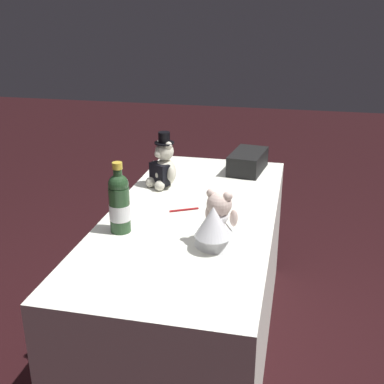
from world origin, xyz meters
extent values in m
plane|color=black|center=(0.00, 0.00, 0.00)|extent=(12.00, 12.00, 0.00)
cube|color=white|center=(0.00, 0.00, 0.36)|extent=(1.65, 0.74, 0.73)
ellipsoid|color=beige|center=(-0.31, -0.21, 0.80)|extent=(0.13, 0.11, 0.15)
cube|color=black|center=(-0.28, -0.23, 0.80)|extent=(0.10, 0.12, 0.11)
sphere|color=beige|center=(-0.31, -0.21, 0.92)|extent=(0.09, 0.09, 0.09)
sphere|color=beige|center=(-0.28, -0.23, 0.91)|extent=(0.04, 0.04, 0.04)
sphere|color=beige|center=(-0.33, -0.24, 0.95)|extent=(0.04, 0.04, 0.04)
sphere|color=beige|center=(-0.29, -0.18, 0.95)|extent=(0.04, 0.04, 0.04)
ellipsoid|color=beige|center=(-0.33, -0.28, 0.81)|extent=(0.04, 0.04, 0.08)
ellipsoid|color=beige|center=(-0.26, -0.16, 0.81)|extent=(0.04, 0.04, 0.08)
sphere|color=beige|center=(-0.27, -0.28, 0.76)|extent=(0.05, 0.05, 0.05)
sphere|color=beige|center=(-0.24, -0.22, 0.76)|extent=(0.05, 0.05, 0.05)
cylinder|color=black|center=(-0.31, -0.21, 0.96)|extent=(0.10, 0.10, 0.01)
cylinder|color=black|center=(-0.31, -0.21, 0.99)|extent=(0.06, 0.06, 0.05)
cone|color=white|center=(0.28, 0.17, 0.79)|extent=(0.19, 0.19, 0.13)
ellipsoid|color=white|center=(0.28, 0.17, 0.85)|extent=(0.09, 0.08, 0.06)
sphere|color=beige|center=(0.28, 0.17, 0.90)|extent=(0.10, 0.10, 0.10)
sphere|color=beige|center=(0.24, 0.18, 0.89)|extent=(0.04, 0.04, 0.04)
sphere|color=beige|center=(0.28, 0.20, 0.94)|extent=(0.04, 0.04, 0.04)
sphere|color=beige|center=(0.27, 0.13, 0.94)|extent=(0.04, 0.04, 0.04)
ellipsoid|color=beige|center=(0.27, 0.22, 0.84)|extent=(0.03, 0.03, 0.07)
ellipsoid|color=beige|center=(0.24, 0.12, 0.84)|extent=(0.03, 0.03, 0.07)
cone|color=white|center=(0.33, 0.15, 0.85)|extent=(0.17, 0.17, 0.12)
cylinder|color=#264626|center=(0.25, -0.25, 0.83)|extent=(0.09, 0.09, 0.19)
sphere|color=#264626|center=(0.25, -0.25, 0.94)|extent=(0.08, 0.08, 0.08)
cylinder|color=#264626|center=(0.25, -0.25, 0.99)|extent=(0.04, 0.04, 0.08)
cylinder|color=gold|center=(0.25, -0.25, 1.01)|extent=(0.04, 0.04, 0.03)
cylinder|color=silver|center=(0.25, -0.25, 0.82)|extent=(0.09, 0.09, 0.07)
cylinder|color=maroon|center=(-0.01, -0.04, 0.73)|extent=(0.07, 0.12, 0.01)
cone|color=silver|center=(-0.05, 0.02, 0.73)|extent=(0.01, 0.02, 0.01)
cube|color=black|center=(-0.64, 0.18, 0.78)|extent=(0.32, 0.21, 0.11)
cube|color=#B7B7BF|center=(-0.63, 0.10, 0.78)|extent=(0.04, 0.01, 0.03)
camera|label=1|loc=(1.99, 0.44, 1.62)|focal=46.07mm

